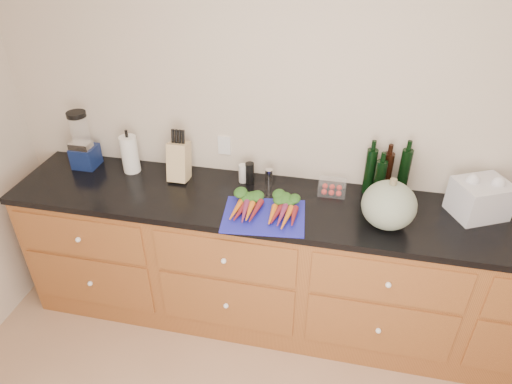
% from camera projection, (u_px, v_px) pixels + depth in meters
% --- Properties ---
extents(wall_back, '(4.10, 0.05, 2.60)m').
position_uv_depth(wall_back, '(323.00, 126.00, 2.69)').
color(wall_back, beige).
rests_on(wall_back, ground).
extents(cabinets, '(3.60, 0.64, 0.90)m').
position_uv_depth(cabinets, '(307.00, 270.00, 2.89)').
color(cabinets, brown).
rests_on(cabinets, ground).
extents(countertop, '(3.64, 0.62, 0.04)m').
position_uv_depth(countertop, '(312.00, 209.00, 2.63)').
color(countertop, black).
rests_on(countertop, cabinets).
extents(cutting_board, '(0.49, 0.39, 0.01)m').
position_uv_depth(cutting_board, '(264.00, 216.00, 2.53)').
color(cutting_board, '#1C1EA8').
rests_on(cutting_board, countertop).
extents(carrots, '(0.39, 0.29, 0.06)m').
position_uv_depth(carrots, '(265.00, 207.00, 2.55)').
color(carrots, orange).
rests_on(carrots, cutting_board).
extents(squash, '(0.29, 0.29, 0.26)m').
position_uv_depth(squash, '(389.00, 205.00, 2.41)').
color(squash, slate).
rests_on(squash, countertop).
extents(blender_appliance, '(0.15, 0.15, 0.38)m').
position_uv_depth(blender_appliance, '(82.00, 143.00, 2.92)').
color(blender_appliance, '#101D4C').
rests_on(blender_appliance, countertop).
extents(paper_towel, '(0.11, 0.11, 0.24)m').
position_uv_depth(paper_towel, '(130.00, 154.00, 2.89)').
color(paper_towel, white).
rests_on(paper_towel, countertop).
extents(knife_block, '(0.12, 0.12, 0.24)m').
position_uv_depth(knife_block, '(179.00, 161.00, 2.82)').
color(knife_block, tan).
rests_on(knife_block, countertop).
extents(grinder_salt, '(0.05, 0.05, 0.12)m').
position_uv_depth(grinder_salt, '(243.00, 173.00, 2.82)').
color(grinder_salt, silver).
rests_on(grinder_salt, countertop).
extents(grinder_pepper, '(0.05, 0.05, 0.14)m').
position_uv_depth(grinder_pepper, '(250.00, 173.00, 2.80)').
color(grinder_pepper, black).
rests_on(grinder_pepper, countertop).
extents(canister_chrome, '(0.05, 0.05, 0.11)m').
position_uv_depth(canister_chrome, '(269.00, 177.00, 2.79)').
color(canister_chrome, white).
rests_on(canister_chrome, countertop).
extents(tomato_box, '(0.16, 0.13, 0.08)m').
position_uv_depth(tomato_box, '(332.00, 187.00, 2.72)').
color(tomato_box, white).
rests_on(tomato_box, countertop).
extents(bottles, '(0.25, 0.13, 0.31)m').
position_uv_depth(bottles, '(385.00, 175.00, 2.65)').
color(bottles, black).
rests_on(bottles, countertop).
extents(grocery_bag, '(0.35, 0.32, 0.20)m').
position_uv_depth(grocery_bag, '(480.00, 199.00, 2.51)').
color(grocery_bag, silver).
rests_on(grocery_bag, countertop).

